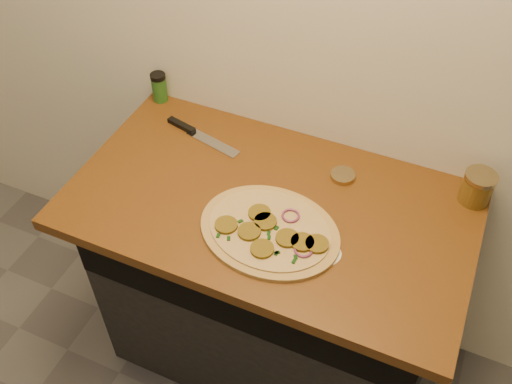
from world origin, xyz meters
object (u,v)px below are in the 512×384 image
at_px(chefs_knife, 196,133).
at_px(salsa_jar, 477,187).
at_px(pizza, 270,230).
at_px(spice_shaker, 159,87).

xyz_separation_m(chefs_knife, salsa_jar, (0.89, 0.07, 0.05)).
height_order(pizza, salsa_jar, salsa_jar).
bearing_deg(spice_shaker, salsa_jar, -2.81).
xyz_separation_m(pizza, chefs_knife, (-0.39, 0.29, -0.00)).
relative_size(chefs_knife, spice_shaker, 2.74).
bearing_deg(pizza, salsa_jar, 35.74).
xyz_separation_m(pizza, salsa_jar, (0.50, 0.36, 0.04)).
distance_m(salsa_jar, spice_shaker, 1.10).
bearing_deg(chefs_knife, salsa_jar, 4.29).
bearing_deg(pizza, chefs_knife, 143.03).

